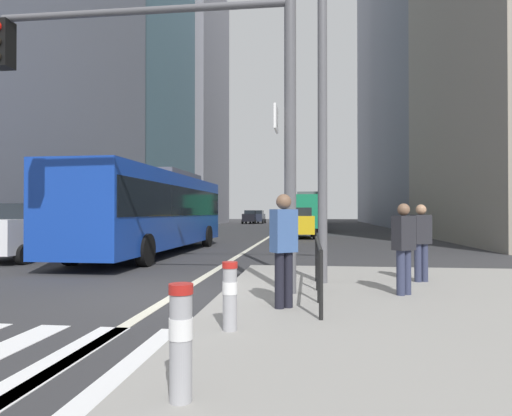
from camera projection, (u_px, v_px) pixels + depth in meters
The scene contains 23 objects.
ground_plane at pixel (268, 238), 28.49m from camera, with size 160.00×160.00×0.00m, color #303033.
median_island at pixel (491, 311), 6.99m from camera, with size 9.00×10.00×0.15m, color gray.
lane_centre_line at pixel (278, 231), 38.42m from camera, with size 0.20×80.00×0.01m, color beige.
office_tower_left_mid at pixel (121, 28), 44.06m from camera, with size 10.66×17.08×40.23m, color slate.
office_tower_left_far at pixel (180, 102), 64.00m from camera, with size 11.43×17.76×35.36m, color gray.
office_tower_right_mid at pixel (442, 85), 47.59m from camera, with size 11.80×24.47×30.91m, color slate.
office_tower_right_far at pixel (397, 49), 71.86m from camera, with size 10.88×17.52×56.71m, color slate.
city_bus_blue_oncoming at pixel (154, 207), 17.42m from camera, with size 2.81×12.21×3.40m.
sedan_white_oncoming at pixel (27, 231), 15.39m from camera, with size 2.07×4.32×1.94m.
city_bus_red_receding at pixel (307, 210), 40.93m from camera, with size 2.77×11.82×3.40m.
city_bus_red_distant at pixel (313, 211), 64.14m from camera, with size 2.90×11.84×3.40m.
car_oncoming_mid at pixel (251, 217), 64.16m from camera, with size 2.13×4.44×1.94m.
car_receding_near at pixel (299, 223), 28.18m from camera, with size 2.18×4.18×1.94m.
car_receding_far at pixel (316, 218), 54.50m from camera, with size 2.13×4.51×1.94m.
car_oncoming_far at pixel (258, 217), 65.51m from camera, with size 2.09×4.38×1.94m.
traffic_signal_gantry at pixel (185, 83), 8.41m from camera, with size 6.05×0.65×6.00m.
street_lamp_post at pixel (322, 42), 9.40m from camera, with size 5.50×0.32×8.00m.
bollard_front at pixel (181, 336), 3.48m from camera, with size 0.20×0.20×0.93m.
bollard_left at pixel (230, 292), 5.57m from camera, with size 0.20×0.20×0.87m.
pedestrian_railing at pixel (318, 257), 7.86m from camera, with size 0.06×3.56×0.98m.
pedestrian_waiting at pixel (421, 239), 9.49m from camera, with size 0.44×0.36×1.66m.
pedestrian_walking at pixel (284, 244), 6.89m from camera, with size 0.45×0.42×1.78m.
pedestrian_far at pixel (404, 244), 7.98m from camera, with size 0.45×0.42×1.66m.
Camera 1 is at (2.63, -8.40, 1.64)m, focal length 30.95 mm.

